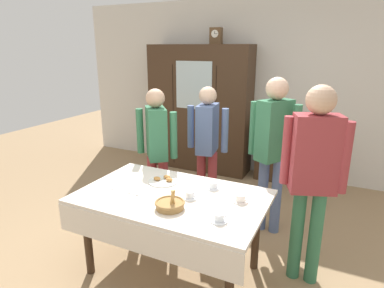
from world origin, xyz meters
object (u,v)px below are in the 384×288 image
person_behind_table_right (313,168)px  person_near_right_end (157,143)px  dining_table (170,208)px  book_stack (291,123)px  wall_cabinet (200,109)px  bookshelf_low (288,153)px  tea_cup_far_right (190,195)px  bread_basket (170,204)px  tea_cup_center (213,186)px  person_by_cabinet (273,141)px  spoon_near_right (111,189)px  person_behind_table_left (207,138)px  tea_cup_mid_left (219,218)px  mantel_clock (216,36)px  pastry_plate (164,180)px  tea_cup_near_left (241,199)px  spoon_center (134,194)px

person_behind_table_right → person_near_right_end: bearing=167.8°
dining_table → book_stack: (0.55, 2.64, 0.25)m
wall_cabinet → bookshelf_low: 1.56m
tea_cup_far_right → bread_basket: size_ratio=0.54×
tea_cup_center → person_by_cabinet: (0.35, 0.79, 0.25)m
dining_table → spoon_near_right: size_ratio=13.52×
dining_table → person_behind_table_right: bearing=21.8°
dining_table → person_by_cabinet: person_by_cabinet is taller
tea_cup_far_right → person_behind_table_left: person_behind_table_left is taller
dining_table → book_stack: size_ratio=7.36×
tea_cup_center → bread_basket: size_ratio=0.54×
dining_table → tea_cup_mid_left: bearing=-21.1°
person_behind_table_right → bread_basket: bearing=-147.6°
person_by_cabinet → person_near_right_end: size_ratio=1.10×
mantel_clock → pastry_plate: size_ratio=0.86×
tea_cup_near_left → spoon_near_right: (-1.12, -0.26, -0.02)m
spoon_center → bread_basket: bearing=-11.9°
book_stack → person_near_right_end: person_near_right_end is taller
person_behind_table_right → pastry_plate: bearing=-171.8°
dining_table → tea_cup_center: bearing=49.0°
tea_cup_far_right → person_behind_table_right: person_behind_table_right is taller
tea_cup_center → person_near_right_end: bearing=151.0°
book_stack → spoon_near_right: book_stack is taller
tea_cup_far_right → person_by_cabinet: bearing=67.0°
tea_cup_mid_left → person_by_cabinet: 1.34m
wall_cabinet → person_near_right_end: size_ratio=1.30×
mantel_clock → book_stack: mantel_clock is taller
person_near_right_end → bread_basket: bearing=-53.7°
mantel_clock → pastry_plate: mantel_clock is taller
bookshelf_low → book_stack: size_ratio=4.26×
person_behind_table_left → wall_cabinet: bearing=117.9°
mantel_clock → bookshelf_low: size_ratio=0.26×
person_near_right_end → spoon_center: bearing=-70.1°
tea_cup_mid_left → tea_cup_far_right: same height
book_stack → tea_cup_mid_left: bearing=-90.5°
wall_cabinet → pastry_plate: size_ratio=7.22×
spoon_center → person_behind_table_right: (1.38, 0.54, 0.29)m
dining_table → spoon_center: spoon_center is taller
dining_table → mantel_clock: 3.05m
mantel_clock → person_near_right_end: 2.15m
bookshelf_low → person_by_cabinet: (0.07, -1.54, 0.60)m
bookshelf_low → tea_cup_far_right: size_ratio=7.17×
tea_cup_far_right → person_behind_table_left: 1.28m
tea_cup_center → bread_basket: 0.52m
bread_basket → tea_cup_center: bearing=71.7°
tea_cup_far_right → person_near_right_end: (-0.79, 0.76, 0.15)m
tea_cup_mid_left → person_near_right_end: size_ratio=0.08×
wall_cabinet → spoon_near_right: size_ratio=16.98×
tea_cup_far_right → spoon_near_right: 0.73m
mantel_clock → tea_cup_near_left: size_ratio=1.85×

